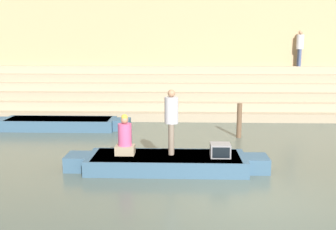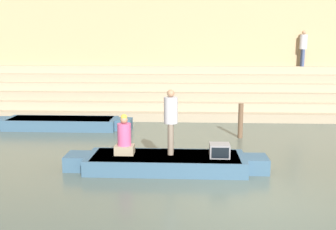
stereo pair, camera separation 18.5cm
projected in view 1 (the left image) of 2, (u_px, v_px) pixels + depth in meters
ground_plane at (251, 204)px, 8.53m from camera, size 120.00×120.00×0.00m
ghat_steps at (213, 97)px, 19.17m from camera, size 36.00×3.43×2.27m
back_wall at (211, 43)px, 20.50m from camera, size 34.20×1.28×6.90m
rowboat_main at (166, 162)px, 10.75m from camera, size 5.52×1.57×0.41m
person_standing at (171, 117)px, 10.69m from camera, size 0.37×0.37×1.79m
person_rowing at (125, 139)px, 10.73m from camera, size 0.52×0.41×1.12m
tv_set at (220, 150)px, 10.55m from camera, size 0.53×0.49×0.36m
moored_boat_shore at (59, 123)px, 15.82m from camera, size 5.72×1.30×0.44m
mooring_post at (239, 121)px, 14.35m from camera, size 0.18×0.18×1.27m
person_on_steps at (300, 46)px, 19.51m from camera, size 0.36×0.36×1.76m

